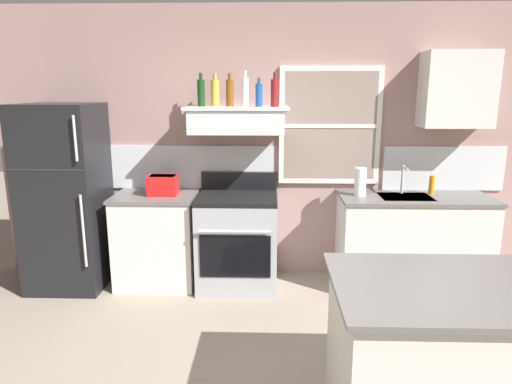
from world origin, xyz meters
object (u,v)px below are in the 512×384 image
Objects in this scene: stove_range at (238,240)px; dish_soap_bottle at (432,185)px; bottle_dark_green_wine at (201,92)px; refrigerator at (66,197)px; toaster at (163,185)px; bottle_clear_tall at (245,92)px; bottle_red_label_wine at (275,92)px; bottle_champagne_gold_foil at (215,93)px; kitchen_island at (459,362)px; bottle_blue_liqueur at (259,95)px; bottle_amber_wine at (230,93)px; paper_towel_roll at (360,182)px.

stove_range is 6.06× the size of dish_soap_bottle.
stove_range is 1.46m from bottle_dark_green_wine.
toaster is at bearing 2.50° from refrigerator.
bottle_clear_tall is 1.06× the size of bottle_red_label_wine.
bottle_champagne_gold_foil is 2.98m from kitchen_island.
refrigerator is 6.82× the size of bottle_blue_liqueur.
stove_range is 3.54× the size of bottle_dark_green_wine.
paper_towel_roll is at bearing -3.94° from bottle_amber_wine.
bottle_dark_green_wine is at bearing 158.51° from stove_range.
bottle_blue_liqueur reaches higher than kitchen_island.
bottle_champagne_gold_foil is 1.61m from paper_towel_roll.
bottle_clear_tall is at bearing 48.71° from stove_range.
kitchen_island is (0.99, -2.01, -1.42)m from bottle_red_label_wine.
bottle_amber_wine reaches higher than toaster.
kitchen_island is (1.68, -2.10, -1.42)m from bottle_dark_green_wine.
toaster is (0.94, 0.04, 0.12)m from refrigerator.
stove_range is at bearing 0.80° from refrigerator.
stove_range is 2.38m from kitchen_island.
bottle_blue_liqueur is (0.55, -0.08, -0.02)m from bottle_dark_green_wine.
bottle_red_label_wine is (0.35, 0.04, 1.41)m from stove_range.
bottle_dark_green_wine is 0.13m from bottle_champagne_gold_foil.
kitchen_island is at bearing -55.91° from bottle_amber_wine.
bottle_blue_liqueur is at bearing -177.18° from dish_soap_bottle.
dish_soap_bottle is at bearing 2.60° from refrigerator.
bottle_clear_tall reaches higher than refrigerator.
bottle_red_label_wine is at bearing -6.32° from bottle_blue_liqueur.
paper_towel_roll is (1.51, -0.10, -0.83)m from bottle_dark_green_wine.
bottle_champagne_gold_foil is at bearing 167.99° from bottle_blue_liqueur.
bottle_champagne_gold_foil reaches higher than bottle_blue_liqueur.
stove_range is 1.31m from paper_towel_roll.
bottle_champagne_gold_foil is at bearing 179.84° from dish_soap_bottle.
bottle_clear_tall is (1.73, 0.11, 0.99)m from refrigerator.
bottle_blue_liqueur reaches higher than refrigerator.
bottle_clear_tall is 0.14m from bottle_blue_liqueur.
bottle_clear_tall is (0.08, 0.09, 1.42)m from stove_range.
paper_towel_roll is 1.50× the size of dish_soap_bottle.
paper_towel_roll is (1.38, -0.11, -0.83)m from bottle_champagne_gold_foil.
toaster is at bearing -175.02° from bottle_clear_tall.
bottle_champagne_gold_foil is at bearing 4.05° from bottle_dark_green_wine.
bottle_clear_tall reaches higher than stove_range.
refrigerator reaches higher than kitchen_island.
bottle_champagne_gold_foil is 0.42m from bottle_blue_liqueur.
bottle_champagne_gold_foil is 1.67× the size of dish_soap_bottle.
bottle_blue_liqueur is at bearing -13.81° from bottle_amber_wine.
paper_towel_roll is (0.96, -0.02, -0.81)m from bottle_blue_liqueur.
bottle_dark_green_wine is at bearing 172.18° from bottle_red_label_wine.
bottle_blue_liqueur is 0.15m from bottle_red_label_wine.
refrigerator is 3.60m from kitchen_island.
paper_towel_roll is at bearing -0.11° from bottle_red_label_wine.
refrigerator is at bearing -178.78° from paper_towel_roll.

